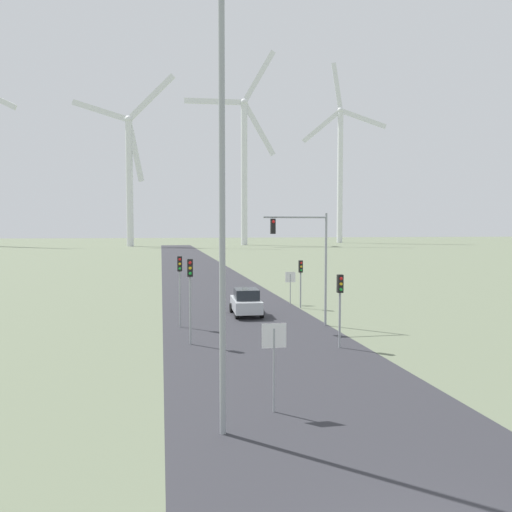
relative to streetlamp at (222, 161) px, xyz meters
The scene contains 13 objects.
road_surface 42.23m from the streetlamp, 85.39° to the left, with size 10.00×240.00×0.01m.
streetlamp is the anchor object (origin of this frame).
stop_sign_near 6.24m from the streetlamp, 36.96° to the left, with size 0.81×0.07×2.91m.
stop_sign_far 25.55m from the streetlamp, 70.77° to the left, with size 0.81×0.07×2.55m.
traffic_light_post_near_left 12.24m from the streetlamp, 91.40° to the left, with size 0.28×0.34×4.39m.
traffic_light_post_near_right 12.67m from the streetlamp, 52.93° to the left, with size 0.28×0.33×3.66m.
traffic_light_post_mid_left 16.66m from the streetlamp, 92.25° to the left, with size 0.28×0.34×4.27m.
traffic_light_post_mid_right 23.71m from the streetlamp, 68.54° to the left, with size 0.28×0.34×3.56m.
traffic_light_mast_overhead 16.58m from the streetlamp, 65.07° to the left, with size 3.95×0.35×6.86m.
car_approaching 20.85m from the streetlamp, 78.38° to the left, with size 1.99×4.18×1.83m.
wind_turbine_left 154.75m from the streetlamp, 94.32° to the left, with size 33.24×11.93×54.84m.
wind_turbine_center 162.33m from the streetlamp, 80.33° to the left, with size 31.53×2.69×67.56m.
wind_turbine_right 192.66m from the streetlamp, 68.71° to the left, with size 32.05×10.70×71.87m.
Camera 1 is at (-5.04, -7.44, 5.96)m, focal length 35.00 mm.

